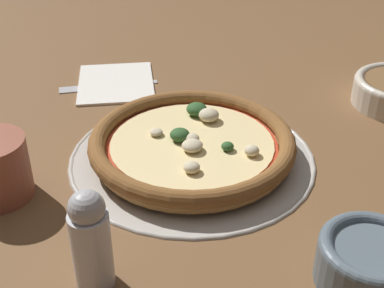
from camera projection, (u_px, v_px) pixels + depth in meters
The scene contains 7 objects.
ground_plane at pixel (192, 158), 0.71m from camera, with size 3.00×3.00×0.00m, color brown.
pizza_tray at pixel (192, 156), 0.71m from camera, with size 0.33×0.33×0.01m.
pizza at pixel (192, 143), 0.70m from camera, with size 0.27×0.27×0.03m.
bowl_near at pixel (370, 261), 0.51m from camera, with size 0.10×0.10×0.05m.
napkin at pixel (116, 82), 0.91m from camera, with size 0.20×0.18×0.01m.
fork at pixel (102, 86), 0.90m from camera, with size 0.11×0.15×0.00m.
pepper_shaker at pixel (91, 240), 0.50m from camera, with size 0.04×0.04×0.11m.
Camera 1 is at (0.55, 0.22, 0.39)m, focal length 50.00 mm.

